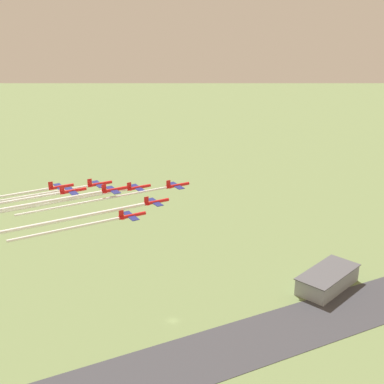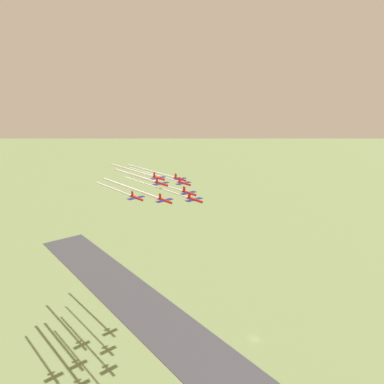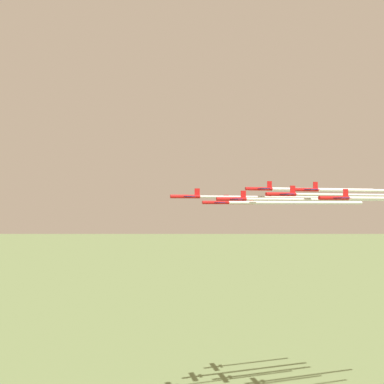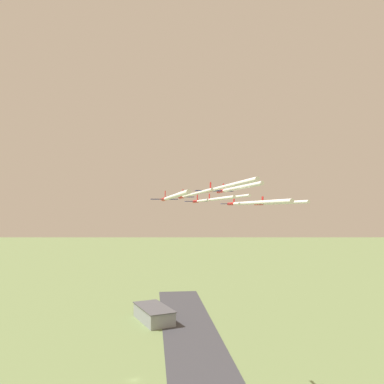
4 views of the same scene
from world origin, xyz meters
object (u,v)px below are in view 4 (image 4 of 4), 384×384
jet_4 (221,191)px  jet_7 (208,191)px  hangar (154,314)px  jet_6 (164,199)px  jet_0 (208,200)px  jet_1 (196,201)px  jet_2 (232,204)px  jet_3 (182,197)px  jet_5 (259,203)px

jet_4 → jet_7: size_ratio=1.00×
hangar → jet_6: bearing=-18.7°
jet_0 → jet_6: (29.32, -31.71, -0.67)m
jet_1 → hangar: bearing=95.1°
hangar → jet_4: bearing=-8.8°
jet_2 → jet_7: (19.55, -21.14, 4.00)m
jet_3 → jet_2: bearing=29.5°
jet_0 → jet_4: size_ratio=1.00×
hangar → jet_1: (110.17, -22.71, 74.23)m
jet_2 → jet_4: bearing=-120.5°
jet_4 → jet_5: bearing=-0.0°
jet_5 → jet_7: size_ratio=1.00×
jet_3 → jet_5: jet_3 is taller
jet_0 → jet_6: 43.20m
jet_3 → jet_6: bearing=-120.5°
jet_1 → jet_7: jet_7 is taller
hangar → jet_2: 136.14m
jet_5 → jet_3: bearing=180.0°
jet_7 → jet_6: bearing=180.0°
jet_2 → jet_6: bearing=-139.6°
hangar → jet_1: bearing=-11.6°
jet_6 → jet_5: bearing=18.8°
jet_4 → jet_6: bearing=-150.5°
hangar → jet_5: 147.89m
jet_2 → jet_6: (15.33, -35.12, 1.11)m
hangar → jet_4: jet_4 is taller
jet_2 → jet_3: size_ratio=1.00×
hangar → jet_3: jet_3 is taller
jet_4 → jet_5: jet_4 is taller
jet_4 → hangar: bearing=97.9°
jet_0 → jet_1: 14.42m
jet_5 → jet_6: (1.34, -38.53, 1.17)m
hangar → jet_0: bearing=-6.9°
jet_4 → jet_7: jet_4 is taller
jet_1 → jet_2: 14.63m
jet_1 → jet_7: size_ratio=1.00×
jet_7 → jet_2: bearing=59.5°
jet_3 → hangar: bearing=91.3°
jet_1 → jet_0: bearing=59.5°
jet_2 → jet_4: (9.77, -10.57, 4.44)m
jet_5 → jet_0: bearing=120.5°
jet_3 → jet_5: size_ratio=1.00×
jet_2 → jet_3: 25.27m
jet_1 → jet_2: (4.21, 13.98, -0.93)m
jet_1 → jet_3: jet_3 is taller
jet_5 → jet_6: bearing=-161.2°
hangar → jet_6: size_ratio=4.12×
jet_1 → jet_6: jet_6 is taller
jet_3 → jet_6: 14.44m
jet_3 → jet_1: bearing=59.5°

